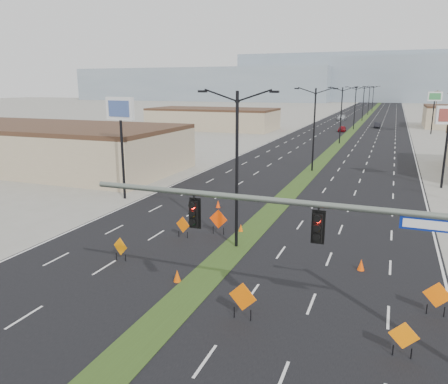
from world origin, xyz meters
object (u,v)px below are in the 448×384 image
(construction_sign_3, at_px, (243,298))
(construction_sign_4, at_px, (404,337))
(streetlight_2, at_px, (341,113))
(pole_sign_west, at_px, (120,117))
(construction_sign_2, at_px, (218,220))
(construction_sign_5, at_px, (437,296))
(construction_sign_0, at_px, (120,247))
(construction_sign_1, at_px, (183,226))
(cone_1, at_px, (241,228))
(signal_mast, at_px, (370,245))
(pole_sign_east_far, at_px, (435,100))
(cone_0, at_px, (177,276))
(car_mid, at_px, (377,125))
(car_far, at_px, (342,118))
(cone_2, at_px, (361,265))
(streetlight_4, at_px, (363,102))
(streetlight_3, at_px, (355,107))
(streetlight_0, at_px, (237,165))
(cone_3, at_px, (218,204))
(streetlight_1, at_px, (314,127))
(streetlight_5, at_px, (369,100))
(streetlight_6, at_px, (373,98))
(car_left, at_px, (342,129))

(construction_sign_3, relative_size, construction_sign_4, 1.18)
(streetlight_2, bearing_deg, pole_sign_west, -106.30)
(construction_sign_2, xyz_separation_m, construction_sign_5, (13.50, -6.88, -0.10))
(construction_sign_0, height_order, pole_sign_west, pole_sign_west)
(construction_sign_1, distance_m, cone_1, 4.30)
(signal_mast, relative_size, pole_sign_east_far, 1.81)
(construction_sign_4, bearing_deg, cone_0, 166.91)
(car_mid, distance_m, pole_sign_west, 84.97)
(signal_mast, distance_m, cone_1, 16.54)
(car_far, relative_size, cone_2, 7.69)
(streetlight_4, height_order, car_far, streetlight_4)
(construction_sign_5, relative_size, cone_0, 2.42)
(streetlight_3, relative_size, car_mid, 2.40)
(car_far, bearing_deg, construction_sign_1, -87.29)
(signal_mast, distance_m, construction_sign_1, 16.73)
(car_mid, relative_size, construction_sign_4, 2.74)
(construction_sign_5, relative_size, cone_1, 2.92)
(cone_0, bearing_deg, pole_sign_west, 131.93)
(streetlight_0, bearing_deg, streetlight_2, 90.00)
(cone_3, bearing_deg, construction_sign_1, -85.79)
(streetlight_3, bearing_deg, construction_sign_0, -93.68)
(construction_sign_2, bearing_deg, streetlight_1, 89.55)
(signal_mast, relative_size, construction_sign_4, 10.70)
(construction_sign_1, distance_m, pole_sign_east_far, 82.05)
(construction_sign_2, bearing_deg, streetlight_5, 93.09)
(construction_sign_0, distance_m, construction_sign_4, 16.30)
(streetlight_2, xyz_separation_m, construction_sign_1, (-4.03, -55.70, -4.53))
(cone_0, xyz_separation_m, pole_sign_east_far, (17.86, 85.56, 6.98))
(streetlight_0, height_order, streetlight_2, same)
(cone_0, height_order, pole_sign_west, pole_sign_west)
(streetlight_3, relative_size, cone_1, 17.52)
(cone_0, bearing_deg, cone_3, 103.35)
(streetlight_1, distance_m, construction_sign_5, 35.27)
(streetlight_6, bearing_deg, pole_sign_east_far, -79.35)
(streetlight_0, bearing_deg, construction_sign_5, -23.69)
(streetlight_1, xyz_separation_m, construction_sign_4, (10.04, -37.00, -4.53))
(construction_sign_5, xyz_separation_m, pole_sign_east_far, (5.16, 84.48, 6.34))
(car_far, height_order, cone_1, car_far)
(construction_sign_0, distance_m, construction_sign_1, 5.32)
(streetlight_1, distance_m, streetlight_6, 140.00)
(construction_sign_5, bearing_deg, pole_sign_west, 160.66)
(streetlight_2, relative_size, cone_2, 14.83)
(cone_3, bearing_deg, streetlight_4, 87.45)
(cone_3, height_order, pole_sign_west, pole_sign_west)
(streetlight_0, xyz_separation_m, cone_0, (-1.20, -6.12, -5.07))
(signal_mast, height_order, pole_sign_west, pole_sign_west)
(construction_sign_4, bearing_deg, car_left, 99.15)
(streetlight_4, xyz_separation_m, cone_0, (-1.20, -118.12, -5.07))
(streetlight_0, relative_size, streetlight_2, 1.00)
(streetlight_5, height_order, pole_sign_east_far, streetlight_5)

